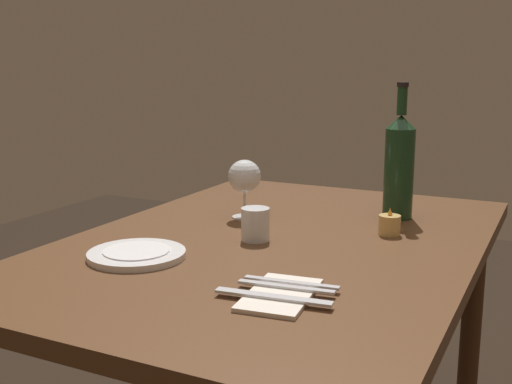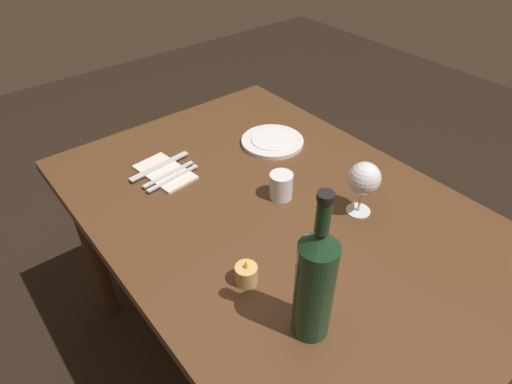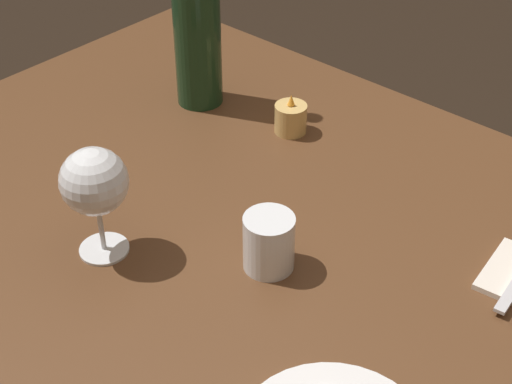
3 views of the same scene
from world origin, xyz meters
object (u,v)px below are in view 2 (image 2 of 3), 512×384
Objects in this scene: wine_glass_left at (364,179)px; fork_outer at (173,178)px; water_tumbler at (281,187)px; fork_inner at (169,174)px; votive_candle at (246,275)px; folded_napkin at (165,172)px; wine_bottle at (315,282)px; dinner_plate at (272,141)px; table_knife at (160,166)px.

fork_outer is at bearing 36.37° from wine_glass_left.
water_tumbler is 0.43× the size of fork_inner.
fork_inner is at bearing 35.48° from water_tumbler.
fork_outer is at bearing -8.61° from votive_candle.
votive_candle is at bearing 171.39° from fork_outer.
fork_outer is (-0.05, 0.00, 0.01)m from folded_napkin.
dinner_plate is (0.59, -0.41, -0.13)m from wine_bottle.
water_tumbler is 0.33m from fork_outer.
wine_glass_left is 0.62m from table_knife.
fork_outer is (0.26, 0.20, -0.02)m from water_tumbler.
wine_bottle is at bearing 176.69° from table_knife.
water_tumbler is (0.36, -0.24, -0.11)m from wine_bottle.
fork_inner is 1.00× the size of fork_outer.
fork_inner and table_knife have the same top height.
table_knife is (0.34, 0.20, -0.02)m from water_tumbler.
wine_glass_left reaches higher than folded_napkin.
dinner_plate reaches higher than fork_outer.
fork_outer is at bearing 180.00° from fork_inner.
fork_inner is at bearing -3.59° from wine_bottle.
water_tumbler is 1.15× the size of votive_candle.
fork_inner is (0.05, 0.37, 0.00)m from dinner_plate.
dinner_plate is (0.41, -0.04, -0.10)m from wine_glass_left.
water_tumbler reaches higher than fork_inner.
table_knife reaches higher than folded_napkin.
wine_bottle reaches higher than table_knife.
votive_candle is at bearing 133.82° from dinner_plate.
wine_glass_left is 0.57m from fork_inner.
folded_napkin is (0.67, -0.04, -0.14)m from wine_bottle.
votive_candle is (-0.00, 0.39, -0.09)m from wine_glass_left.
water_tumbler reaches higher than folded_napkin.
wine_bottle is at bearing -171.66° from votive_candle.
wine_glass_left is 0.44× the size of wine_bottle.
folded_napkin is 0.05m from fork_outer.
dinner_plate is 1.15× the size of fork_inner.
wine_bottle is at bearing 145.62° from dinner_plate.
folded_napkin is at bearing 0.00° from fork_outer.
dinner_plate is 0.37m from folded_napkin.
votive_candle is (-0.18, 0.27, -0.01)m from water_tumbler.
folded_napkin is at bearing -7.74° from votive_candle.
dinner_plate is 1.03× the size of folded_napkin.
dinner_plate is at bearing -93.85° from fork_outer.
fork_inner and fork_outer have the same top height.
wine_bottle is 0.22m from votive_candle.
wine_bottle reaches higher than dinner_plate.
fork_outer is 0.86× the size of table_knife.
water_tumbler is 0.35m from fork_inner.
folded_napkin is at bearing 78.47° from dinner_plate.
wine_glass_left is at bearing -63.31° from wine_bottle.
fork_inner is at bearing 180.00° from folded_napkin.
votive_candle is 0.45m from fork_outer.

